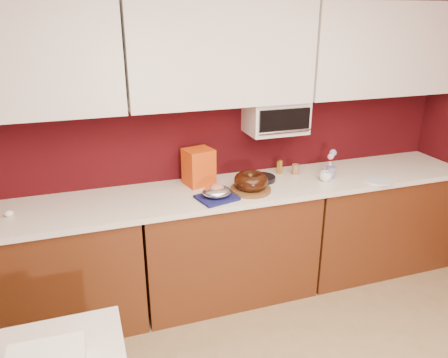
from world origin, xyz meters
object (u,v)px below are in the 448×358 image
object	(u,v)px
flower_vase	(330,167)
coffee_mug	(326,175)
toaster_oven	(276,116)
foil_ham_nest	(217,192)
bundt_cake	(251,181)
pandoro_box	(199,167)
blue_jar	(330,172)

from	to	relation	value
flower_vase	coffee_mug	bearing A→B (deg)	-131.81
toaster_oven	foil_ham_nest	size ratio (longest dim) A/B	2.18
bundt_cake	foil_ham_nest	size ratio (longest dim) A/B	1.20
foil_ham_nest	flower_vase	size ratio (longest dim) A/B	1.75
pandoro_box	blue_jar	size ratio (longest dim) A/B	3.07
coffee_mug	blue_jar	distance (m)	0.09
toaster_oven	flower_vase	size ratio (longest dim) A/B	3.81
pandoro_box	coffee_mug	bearing A→B (deg)	-27.81
foil_ham_nest	flower_vase	world-z (taller)	flower_vase
foil_ham_nest	pandoro_box	bearing A→B (deg)	97.24
pandoro_box	blue_jar	xyz separation A→B (m)	(1.02, -0.20, -0.09)
blue_jar	flower_vase	xyz separation A→B (m)	(0.04, 0.07, 0.01)
pandoro_box	bundt_cake	bearing A→B (deg)	-52.55
toaster_oven	foil_ham_nest	xyz separation A→B (m)	(-0.58, -0.32, -0.42)
foil_ham_nest	flower_vase	distance (m)	1.03
blue_jar	flower_vase	world-z (taller)	flower_vase
flower_vase	pandoro_box	bearing A→B (deg)	173.09
pandoro_box	flower_vase	size ratio (longest dim) A/B	2.33
blue_jar	flower_vase	distance (m)	0.08
blue_jar	pandoro_box	bearing A→B (deg)	168.82
foil_ham_nest	pandoro_box	size ratio (longest dim) A/B	0.75
flower_vase	blue_jar	bearing A→B (deg)	-117.64
bundt_cake	blue_jar	size ratio (longest dim) A/B	2.77
foil_ham_nest	pandoro_box	distance (m)	0.33
flower_vase	bundt_cake	bearing A→B (deg)	-169.61
toaster_oven	bundt_cake	size ratio (longest dim) A/B	1.81
bundt_cake	blue_jar	distance (m)	0.70
bundt_cake	pandoro_box	size ratio (longest dim) A/B	0.90
bundt_cake	coffee_mug	size ratio (longest dim) A/B	2.75
coffee_mug	flower_vase	xyz separation A→B (m)	(0.11, 0.12, 0.01)
foil_ham_nest	coffee_mug	distance (m)	0.90
blue_jar	coffee_mug	bearing A→B (deg)	-144.96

